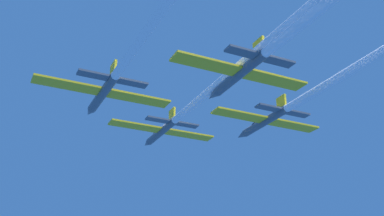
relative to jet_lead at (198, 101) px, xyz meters
name	(u,v)px	position (x,y,z in m)	size (l,w,h in m)	color
jet_lead	(198,101)	(0.00, 0.00, 0.00)	(15.09, 42.93, 2.50)	#4C5660
jet_left_wing	(132,52)	(-11.28, -8.98, -1.02)	(15.09, 39.14, 2.50)	#4C5660
jet_right_wing	(316,91)	(9.69, -9.68, -0.83)	(15.09, 39.66, 2.50)	#4C5660
jet_slot	(301,24)	(0.10, -19.28, -0.79)	(15.09, 39.67, 2.50)	#4C5660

